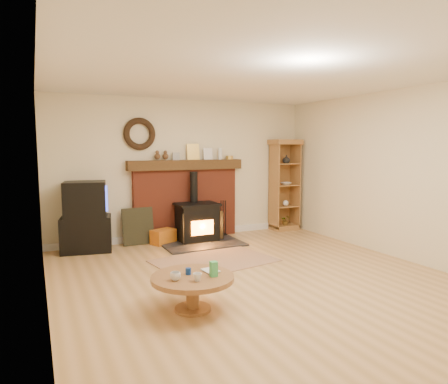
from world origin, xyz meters
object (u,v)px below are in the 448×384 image
tv_unit (86,218)px  curio_cabinet (284,185)px  coffee_table (193,282)px  wood_stove (198,223)px

tv_unit → curio_cabinet: 3.96m
coffee_table → tv_unit: bearing=103.3°
wood_stove → tv_unit: size_ratio=1.21×
wood_stove → coffee_table: size_ratio=1.60×
tv_unit → coffee_table: tv_unit is taller
wood_stove → coffee_table: wood_stove is taller
tv_unit → wood_stove: bearing=-5.9°
wood_stove → coffee_table: (-1.19, -2.83, -0.04)m
wood_stove → curio_cabinet: (2.04, 0.28, 0.60)m
curio_cabinet → coffee_table: 4.53m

